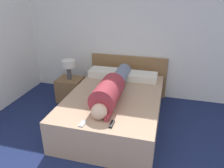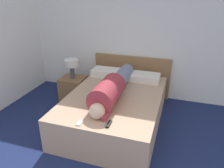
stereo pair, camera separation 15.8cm
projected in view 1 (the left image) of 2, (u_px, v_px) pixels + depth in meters
wall_back at (137, 31)px, 4.16m from camera, size 5.68×0.06×2.60m
bed at (114, 109)px, 3.55m from camera, size 1.42×2.01×0.51m
headboard at (128, 75)px, 4.49m from camera, size 1.54×0.04×0.83m
nightstand at (70, 89)px, 4.30m from camera, size 0.47×0.42×0.46m
table_lamp at (68, 65)px, 4.09m from camera, size 0.26×0.26×0.37m
person_lying at (112, 88)px, 3.31m from camera, size 0.36×1.66×0.36m
pillow_near_headboard at (105, 73)px, 4.15m from camera, size 0.59×0.34×0.13m
pillow_second at (141, 77)px, 3.99m from camera, size 0.56×0.34×0.12m
tv_remote at (112, 124)px, 2.68m from camera, size 0.04×0.15×0.02m
cell_phone at (82, 124)px, 2.70m from camera, size 0.06×0.13×0.01m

